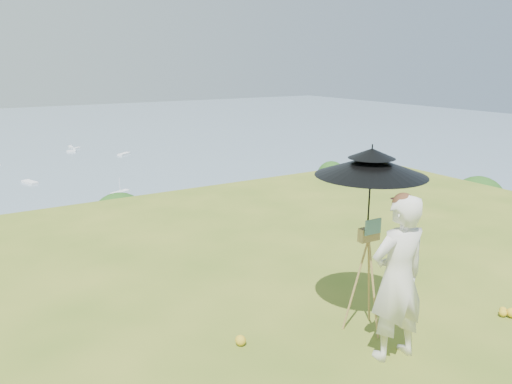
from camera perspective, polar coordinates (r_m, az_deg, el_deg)
ground at (r=7.39m, az=14.55°, el=-11.19°), size 14.00×14.00×0.00m
shoreline_tier at (r=88.79m, az=-25.50°, el=-13.07°), size 170.00×28.00×8.00m
slope_trees at (r=43.78m, az=-22.44°, el=-11.05°), size 110.00×50.00×6.00m
harbor_town at (r=86.12m, az=-25.97°, el=-9.21°), size 110.00×22.00×5.00m
wildflowers at (r=7.52m, az=13.20°, el=-10.12°), size 10.00×10.50×0.12m
painter at (r=5.59m, az=15.89°, el=-9.48°), size 0.72×0.52×1.86m
field_easel at (r=6.14m, az=12.51°, el=-9.24°), size 0.56×0.56×1.42m
sun_umbrella at (r=5.83m, az=12.86°, el=-0.01°), size 1.34×1.34×1.10m
painter_cap at (r=5.30m, az=16.54°, el=-0.80°), size 0.24×0.29×0.10m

